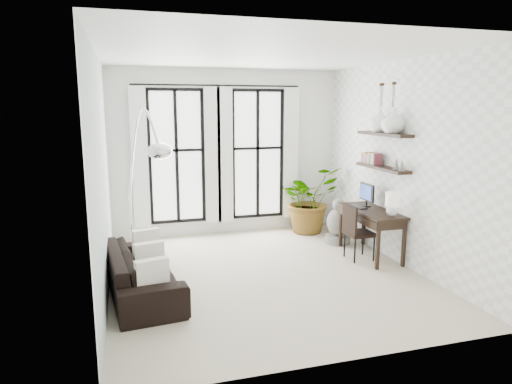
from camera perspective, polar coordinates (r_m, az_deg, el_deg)
name	(u,v)px	position (r m, az deg, el deg)	size (l,w,h in m)	color
floor	(265,274)	(6.98, 1.14, -10.25)	(5.00, 5.00, 0.00)	#C1B199
ceiling	(266,54)	(6.56, 1.25, 16.85)	(5.00, 5.00, 0.00)	white
wall_left	(101,176)	(6.30, -18.76, 1.95)	(5.00, 5.00, 0.00)	#A2B5AF
wall_right	(402,164)	(7.56, 17.73, 3.38)	(5.00, 5.00, 0.00)	white
wall_back	(228,153)	(8.99, -3.56, 4.94)	(4.50, 4.50, 0.00)	white
windows	(218,155)	(8.88, -4.72, 4.59)	(3.26, 0.13, 2.65)	white
wall_shelves	(382,154)	(7.78, 15.42, 4.64)	(0.25, 1.30, 0.60)	black
sofa	(142,271)	(6.41, -14.07, -9.61)	(2.10, 0.82, 0.61)	black
throw_pillows	(149,257)	(6.35, -13.24, -7.92)	(0.40, 1.52, 0.40)	white
plant	(309,199)	(9.17, 6.62, -0.90)	(1.20, 1.04, 1.33)	#2D7228
desk	(372,214)	(7.78, 14.35, -2.68)	(0.57, 1.35, 1.19)	black
desk_chair	(355,229)	(7.65, 12.30, -4.51)	(0.44, 0.44, 0.92)	black
arc_lamp	(142,146)	(6.81, -14.07, 5.55)	(0.75, 1.79, 2.48)	silver
buddha	(338,224)	(8.56, 10.22, -4.00)	(0.47, 0.47, 0.84)	gray
vase_a	(393,121)	(7.50, 16.78, 8.48)	(0.37, 0.37, 0.38)	white
vase_b	(380,120)	(7.84, 15.19, 8.64)	(0.37, 0.37, 0.38)	white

